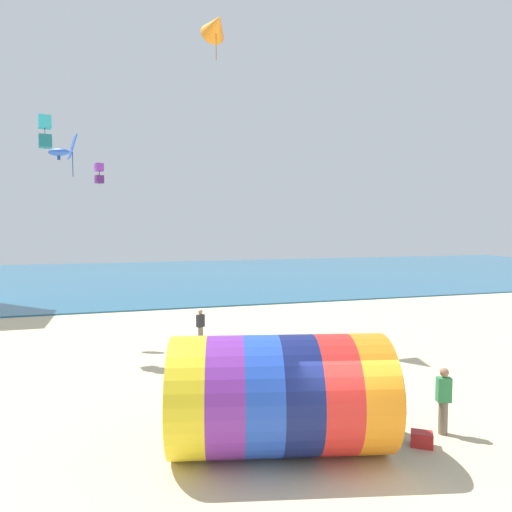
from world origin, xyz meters
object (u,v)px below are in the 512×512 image
object	(u,v)px
kite_blue_parafoil	(59,152)
kite_cyan_box	(45,132)
giant_inflatable_tube	(280,394)
kite_purple_box	(99,173)
kite_handler	(443,400)
kite_orange_delta	(216,26)
bystander_near_water	(201,326)
kite_blue_diamond	(72,148)
cooler_box	(422,439)

from	to	relation	value
kite_blue_parafoil	kite_cyan_box	world-z (taller)	kite_cyan_box
giant_inflatable_tube	kite_purple_box	distance (m)	10.24
kite_handler	kite_blue_parafoil	world-z (taller)	kite_blue_parafoil
giant_inflatable_tube	kite_orange_delta	bearing A→B (deg)	85.91
kite_blue_parafoil	giant_inflatable_tube	bearing A→B (deg)	-64.68
kite_cyan_box	bystander_near_water	xyz separation A→B (m)	(6.59, -0.84, -8.78)
giant_inflatable_tube	kite_cyan_box	xyz separation A→B (m)	(-6.80, 11.61, 8.16)
kite_blue_parafoil	kite_orange_delta	bearing A→B (deg)	-13.48
kite_cyan_box	kite_blue_diamond	bearing A→B (deg)	-56.71
kite_cyan_box	cooler_box	xyz separation A→B (m)	(10.29, -12.35, -9.40)
giant_inflatable_tube	kite_handler	size ratio (longest dim) A/B	3.21
kite_purple_box	kite_cyan_box	world-z (taller)	kite_cyan_box
kite_blue_diamond	kite_orange_delta	distance (m)	9.41
kite_blue_diamond	kite_orange_delta	bearing A→B (deg)	20.73
giant_inflatable_tube	kite_blue_parafoil	world-z (taller)	kite_blue_parafoil
kite_blue_diamond	cooler_box	bearing A→B (deg)	-49.08
kite_blue_diamond	kite_orange_delta	world-z (taller)	kite_orange_delta
kite_handler	cooler_box	size ratio (longest dim) A/B	3.41
kite_blue_parafoil	cooler_box	bearing A→B (deg)	-55.44
kite_handler	kite_purple_box	distance (m)	13.21
kite_cyan_box	bystander_near_water	bearing A→B (deg)	-7.23
giant_inflatable_tube	kite_blue_parafoil	bearing A→B (deg)	115.32
cooler_box	kite_cyan_box	bearing A→B (deg)	129.81
bystander_near_water	giant_inflatable_tube	bearing A→B (deg)	-88.88
kite_blue_parafoil	bystander_near_water	world-z (taller)	kite_blue_parafoil
giant_inflatable_tube	kite_handler	bearing A→B (deg)	-3.90
bystander_near_water	cooler_box	world-z (taller)	bystander_near_water
kite_orange_delta	kite_purple_box	bearing A→B (deg)	-136.62
kite_purple_box	kite_cyan_box	distance (m)	5.57
kite_handler	cooler_box	distance (m)	1.29
kite_orange_delta	cooler_box	bearing A→B (deg)	-78.38
cooler_box	kite_blue_diamond	bearing A→B (deg)	130.92
kite_blue_parafoil	kite_purple_box	bearing A→B (deg)	-72.19
kite_handler	cooler_box	bearing A→B (deg)	-155.62
giant_inflatable_tube	kite_blue_parafoil	size ratio (longest dim) A/B	4.78
kite_blue_parafoil	cooler_box	size ratio (longest dim) A/B	2.29
bystander_near_water	cooler_box	bearing A→B (deg)	-72.16
kite_blue_diamond	cooler_box	xyz separation A→B (m)	(9.00, -10.38, -8.46)
giant_inflatable_tube	cooler_box	distance (m)	3.78
kite_cyan_box	cooler_box	distance (m)	18.62
kite_handler	kite_cyan_box	distance (m)	18.54
giant_inflatable_tube	bystander_near_water	distance (m)	10.79
kite_purple_box	kite_cyan_box	size ratio (longest dim) A/B	0.51
giant_inflatable_tube	kite_blue_diamond	world-z (taller)	kite_blue_diamond
kite_orange_delta	cooler_box	distance (m)	19.85
kite_blue_parafoil	kite_blue_diamond	distance (m)	4.33
kite_handler	cooler_box	xyz separation A→B (m)	(-0.96, -0.44, -0.73)
kite_purple_box	bystander_near_water	bearing A→B (deg)	41.36
giant_inflatable_tube	kite_cyan_box	world-z (taller)	kite_cyan_box
kite_blue_diamond	kite_purple_box	world-z (taller)	kite_blue_diamond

